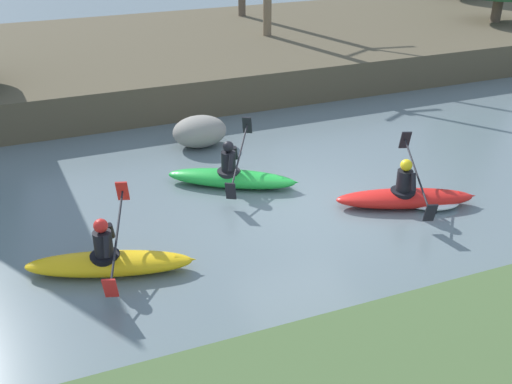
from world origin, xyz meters
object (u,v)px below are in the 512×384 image
(kayaker_middle, at_px, (232,176))
(kayaker_trailing, at_px, (110,261))
(boulder_midstream, at_px, (200,131))
(kayaker_lead, at_px, (411,197))

(kayaker_middle, height_order, kayaker_trailing, same)
(kayaker_trailing, xyz_separation_m, boulder_midstream, (2.86, 4.48, 0.15))
(kayaker_lead, xyz_separation_m, boulder_midstream, (-2.97, 4.38, 0.17))
(kayaker_trailing, height_order, boulder_midstream, kayaker_trailing)
(kayaker_trailing, bearing_deg, kayaker_lead, 18.56)
(kayaker_lead, distance_m, kayaker_trailing, 5.83)
(kayaker_middle, distance_m, kayaker_trailing, 3.62)
(kayaker_lead, relative_size, boulder_midstream, 2.12)
(boulder_midstream, bearing_deg, kayaker_trailing, -122.55)
(kayaker_middle, bearing_deg, boulder_midstream, 120.80)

